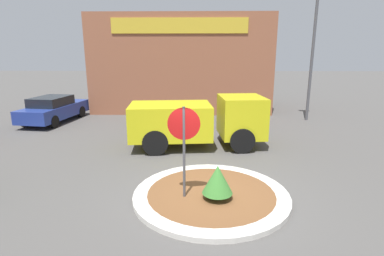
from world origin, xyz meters
The scene contains 8 objects.
ground_plane centered at (0.00, 0.00, 0.00)m, with size 120.00×120.00×0.00m, color #514F4C.
traffic_island centered at (0.00, 0.00, 0.07)m, with size 4.25×4.25×0.13m.
stop_sign centered at (-0.72, -0.24, 1.80)m, with size 0.83×0.07×2.56m.
island_shrub centered at (0.15, -0.35, 0.67)m, with size 0.80×0.80×0.91m.
utility_truck centered at (-0.39, 4.61, 1.15)m, with size 5.67×2.70×2.11m.
storefront_building centered at (-1.53, 14.14, 3.13)m, with size 11.65×6.07×6.24m.
parked_sedan_blue centered at (-8.62, 9.07, 0.75)m, with size 2.39×4.76×1.48m.
light_pole centered at (6.02, 9.92, 4.33)m, with size 0.70×0.30×7.51m.
Camera 1 is at (-0.35, -7.54, 3.85)m, focal length 28.00 mm.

